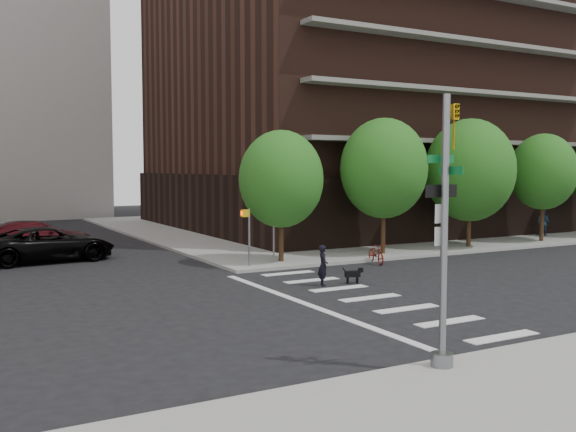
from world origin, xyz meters
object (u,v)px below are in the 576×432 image
(traffic_signal, at_px, (445,252))
(dog_walker, at_px, (323,266))
(pedestrian_far, at_px, (543,222))
(parked_car_maroon, at_px, (37,236))
(scooter, at_px, (376,254))
(parked_car_black, at_px, (49,244))

(traffic_signal, height_order, dog_walker, traffic_signal)
(pedestrian_far, bearing_deg, parked_car_maroon, -123.58)
(traffic_signal, height_order, parked_car_maroon, traffic_signal)
(dog_walker, height_order, pedestrian_far, pedestrian_far)
(pedestrian_far, bearing_deg, scooter, -94.47)
(parked_car_maroon, xyz_separation_m, scooter, (13.62, -12.33, -0.38))
(traffic_signal, distance_m, dog_walker, 10.94)
(scooter, bearing_deg, traffic_signal, -106.25)
(traffic_signal, distance_m, parked_car_black, 22.86)
(traffic_signal, distance_m, scooter, 16.55)
(dog_walker, bearing_deg, parked_car_maroon, 46.39)
(parked_car_black, height_order, parked_car_maroon, parked_car_maroon)
(traffic_signal, relative_size, dog_walker, 3.77)
(dog_walker, bearing_deg, parked_car_black, 53.73)
(parked_car_black, distance_m, dog_walker, 14.54)
(scooter, bearing_deg, dog_walker, -129.79)
(traffic_signal, height_order, pedestrian_far, traffic_signal)
(traffic_signal, height_order, scooter, traffic_signal)
(parked_car_maroon, relative_size, pedestrian_far, 3.40)
(pedestrian_far, bearing_deg, traffic_signal, -72.27)
(parked_car_black, relative_size, parked_car_maroon, 1.04)
(parked_car_maroon, height_order, pedestrian_far, pedestrian_far)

